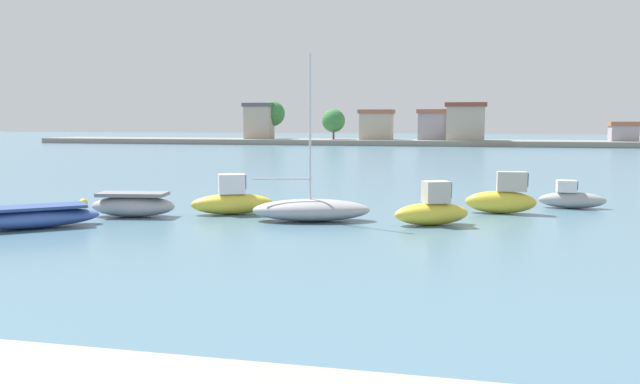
# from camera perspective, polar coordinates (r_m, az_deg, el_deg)

# --- Properties ---
(moored_boat_2) EXTENTS (5.31, 4.82, 0.91)m
(moored_boat_2) POSITION_cam_1_polar(r_m,az_deg,el_deg) (28.53, -24.63, -2.10)
(moored_boat_2) COLOR #3856A8
(moored_boat_2) RESTS_ON ground
(moored_boat_3) EXTENTS (4.06, 2.14, 1.11)m
(moored_boat_3) POSITION_cam_1_polar(r_m,az_deg,el_deg) (30.24, -16.45, -1.13)
(moored_boat_3) COLOR #9E9EA3
(moored_boat_3) RESTS_ON ground
(moored_boat_4) EXTENTS (3.98, 2.67, 1.89)m
(moored_boat_4) POSITION_cam_1_polar(r_m,az_deg,el_deg) (30.03, -7.89, -0.77)
(moored_boat_4) COLOR yellow
(moored_boat_4) RESTS_ON ground
(moored_boat_5) EXTENTS (5.44, 3.01, 7.26)m
(moored_boat_5) POSITION_cam_1_polar(r_m,az_deg,el_deg) (27.76, -0.79, -1.58)
(moored_boat_5) COLOR #9E9EA3
(moored_boat_5) RESTS_ON ground
(moored_boat_6) EXTENTS (3.44, 2.38, 1.86)m
(moored_boat_6) POSITION_cam_1_polar(r_m,az_deg,el_deg) (27.10, 10.08, -1.57)
(moored_boat_6) COLOR yellow
(moored_boat_6) RESTS_ON ground
(moored_boat_7) EXTENTS (3.33, 1.10, 1.99)m
(moored_boat_7) POSITION_cam_1_polar(r_m,az_deg,el_deg) (31.23, 16.12, -0.54)
(moored_boat_7) COLOR yellow
(moored_boat_7) RESTS_ON ground
(moored_boat_8) EXTENTS (3.24, 0.96, 1.40)m
(moored_boat_8) POSITION_cam_1_polar(r_m,az_deg,el_deg) (34.19, 21.68, -0.52)
(moored_boat_8) COLOR #9E9EA3
(moored_boat_8) RESTS_ON ground
(mooring_buoy_0) EXTENTS (0.43, 0.43, 0.43)m
(mooring_buoy_0) POSITION_cam_1_polar(r_m,az_deg,el_deg) (34.41, -20.51, -0.92)
(mooring_buoy_0) COLOR yellow
(mooring_buoy_0) RESTS_ON ground
(mooring_buoy_1) EXTENTS (0.33, 0.33, 0.33)m
(mooring_buoy_1) POSITION_cam_1_polar(r_m,az_deg,el_deg) (38.40, -18.21, -0.17)
(mooring_buoy_1) COLOR red
(mooring_buoy_1) RESTS_ON ground
(distant_shoreline) EXTENTS (129.04, 11.26, 7.97)m
(distant_shoreline) POSITION_cam_1_polar(r_m,az_deg,el_deg) (114.25, 5.65, 5.19)
(distant_shoreline) COLOR gray
(distant_shoreline) RESTS_ON ground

